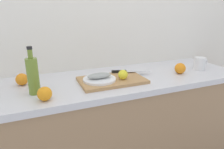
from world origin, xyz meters
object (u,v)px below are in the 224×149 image
at_px(olive_oil_bottle, 33,75).
at_px(coffee_mug_0, 200,63).
at_px(fish_fillet, 99,76).
at_px(orange_0, 45,94).
at_px(white_plate, 99,79).
at_px(cutting_board, 112,80).
at_px(lemon_0, 123,75).
at_px(chef_knife, 126,71).

bearing_deg(olive_oil_bottle, coffee_mug_0, 1.00).
height_order(fish_fillet, orange_0, orange_0).
bearing_deg(orange_0, white_plate, 22.05).
distance_m(cutting_board, olive_oil_bottle, 0.50).
relative_size(olive_oil_bottle, coffee_mug_0, 2.12).
height_order(olive_oil_bottle, coffee_mug_0, olive_oil_bottle).
distance_m(fish_fillet, coffee_mug_0, 0.87).
bearing_deg(cutting_board, white_plate, -179.53).
xyz_separation_m(cutting_board, orange_0, (-0.44, -0.14, 0.03)).
bearing_deg(lemon_0, orange_0, -168.11).
bearing_deg(coffee_mug_0, cutting_board, 179.95).
relative_size(cutting_board, olive_oil_bottle, 1.60).
distance_m(coffee_mug_0, orange_0, 1.23).
bearing_deg(orange_0, coffee_mug_0, 6.68).
relative_size(lemon_0, olive_oil_bottle, 0.24).
bearing_deg(white_plate, chef_knife, 21.46).
distance_m(fish_fillet, olive_oil_bottle, 0.41).
relative_size(chef_knife, coffee_mug_0, 2.21).
xyz_separation_m(fish_fillet, orange_0, (-0.35, -0.14, -0.01)).
bearing_deg(orange_0, chef_knife, 21.81).
xyz_separation_m(cutting_board, lemon_0, (0.06, -0.04, 0.04)).
height_order(chef_knife, coffee_mug_0, coffee_mug_0).
distance_m(chef_knife, coffee_mug_0, 0.63).
bearing_deg(fish_fillet, olive_oil_bottle, -176.85).
distance_m(cutting_board, white_plate, 0.09).
bearing_deg(olive_oil_bottle, white_plate, 3.15).
bearing_deg(chef_knife, orange_0, -141.15).
bearing_deg(chef_knife, cutting_board, -131.11).
height_order(fish_fillet, lemon_0, lemon_0).
xyz_separation_m(cutting_board, chef_knife, (0.15, 0.09, 0.02)).
height_order(fish_fillet, chef_knife, fish_fillet).
xyz_separation_m(lemon_0, orange_0, (-0.51, -0.11, -0.01)).
xyz_separation_m(fish_fillet, lemon_0, (0.15, -0.04, -0.00)).
height_order(chef_knife, orange_0, orange_0).
xyz_separation_m(fish_fillet, coffee_mug_0, (0.87, 0.00, -0.00)).
relative_size(lemon_0, orange_0, 0.85).
xyz_separation_m(cutting_board, olive_oil_bottle, (-0.49, -0.02, 0.10)).
xyz_separation_m(coffee_mug_0, orange_0, (-1.22, -0.14, -0.01)).
height_order(chef_knife, olive_oil_bottle, olive_oil_bottle).
bearing_deg(chef_knife, coffee_mug_0, 8.40).
relative_size(chef_knife, orange_0, 3.72).
distance_m(olive_oil_bottle, coffee_mug_0, 1.27).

